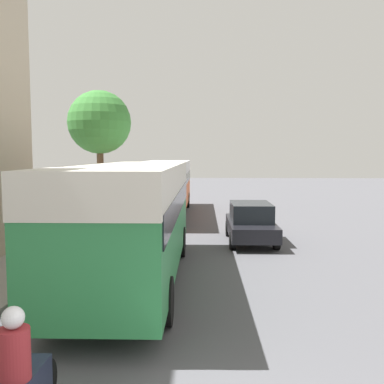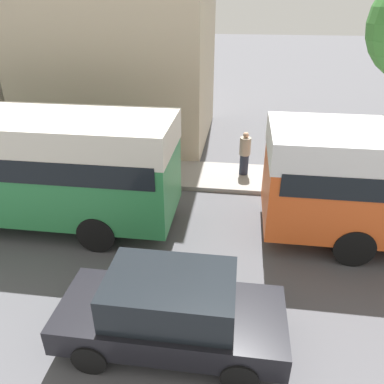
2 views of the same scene
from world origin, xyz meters
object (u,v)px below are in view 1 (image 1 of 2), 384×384
Objects in this scene: bus_lead at (133,207)px; car_crossing at (251,222)px; bus_following at (164,180)px; pedestrian_walking_away at (71,213)px.

bus_lead reaches higher than car_crossing.
bus_lead is 12.82m from bus_following.
bus_following is at bearing 91.56° from bus_lead.
bus_lead reaches higher than bus_following.
pedestrian_walking_away is (-3.74, 6.62, -1.11)m from bus_lead.
pedestrian_walking_away is (-3.39, -6.20, -1.04)m from bus_following.
pedestrian_walking_away is (-7.50, 1.25, 0.14)m from car_crossing.
bus_lead is at bearing -88.44° from bus_following.
car_crossing is 7.60m from pedestrian_walking_away.
bus_following is 2.72× the size of car_crossing.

